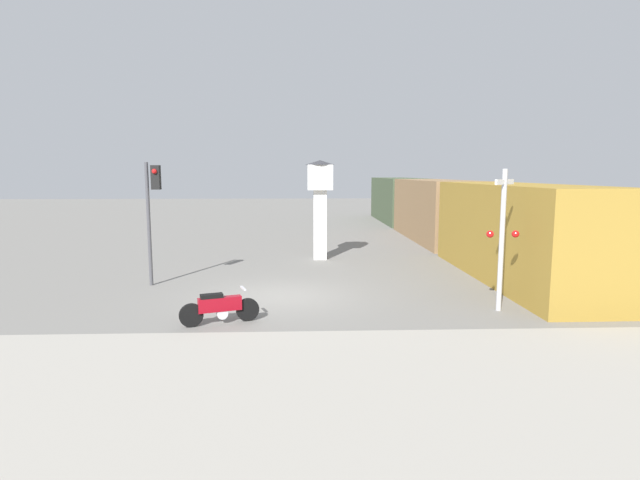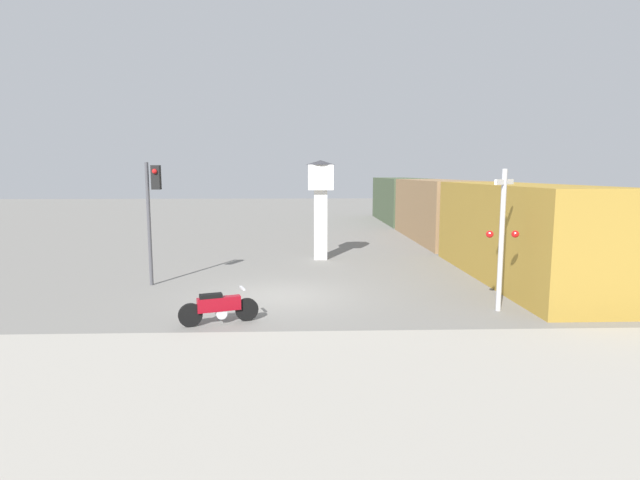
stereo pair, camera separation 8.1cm
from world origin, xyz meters
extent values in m
plane|color=slate|center=(0.00, 0.00, 0.00)|extent=(120.00, 120.00, 0.00)
cube|color=#9E998E|center=(0.00, -6.77, 0.05)|extent=(36.00, 6.00, 0.10)
cylinder|color=black|center=(-0.80, -2.53, 0.30)|extent=(0.59, 0.29, 0.59)
cylinder|color=black|center=(-2.14, -3.00, 0.30)|extent=(0.59, 0.29, 0.59)
cube|color=maroon|center=(-1.47, -2.77, 0.51)|extent=(1.10, 0.56, 0.36)
cube|color=black|center=(-1.66, -2.83, 0.74)|extent=(0.60, 0.40, 0.10)
cylinder|color=silver|center=(-1.42, -2.75, 0.27)|extent=(0.33, 0.28, 0.28)
cube|color=silver|center=(-0.90, -2.57, 0.87)|extent=(0.20, 0.43, 0.04)
cube|color=white|center=(1.44, 6.77, 1.53)|extent=(0.57, 0.57, 3.06)
cube|color=white|center=(1.44, 6.77, 3.60)|extent=(1.08, 1.08, 1.08)
cylinder|color=white|center=(1.44, 6.23, 3.60)|extent=(0.86, 0.02, 0.86)
cone|color=#333338|center=(1.44, 6.77, 4.24)|extent=(1.29, 1.29, 0.20)
cube|color=olive|center=(8.29, 2.18, 1.70)|extent=(2.80, 10.31, 3.40)
cube|color=olive|center=(8.29, 13.08, 1.70)|extent=(2.80, 10.31, 3.40)
cube|color=#425138|center=(8.29, 23.99, 1.70)|extent=(2.80, 10.31, 3.40)
cylinder|color=#47474C|center=(-4.51, 1.75, 2.07)|extent=(0.12, 0.12, 4.14)
cube|color=black|center=(-4.21, 1.75, 3.64)|extent=(0.28, 0.24, 0.80)
sphere|color=red|center=(-4.21, 1.60, 3.84)|extent=(0.16, 0.16, 0.16)
cylinder|color=#B7B7BC|center=(6.07, -1.81, 1.95)|extent=(0.14, 0.14, 3.90)
cube|color=white|center=(6.07, -1.81, 3.55)|extent=(0.82, 0.82, 0.14)
sphere|color=red|center=(5.72, -1.86, 2.15)|extent=(0.20, 0.20, 0.20)
sphere|color=red|center=(6.42, -1.86, 2.15)|extent=(0.20, 0.20, 0.20)
camera|label=1|loc=(0.57, -15.08, 3.79)|focal=28.00mm
camera|label=2|loc=(0.65, -15.09, 3.79)|focal=28.00mm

